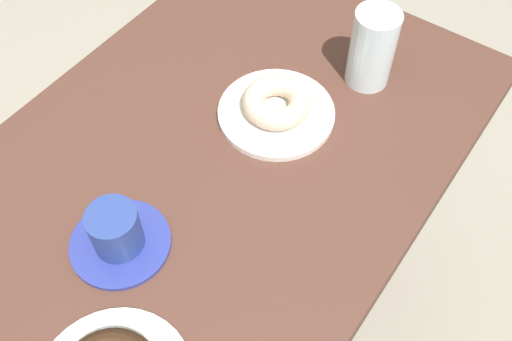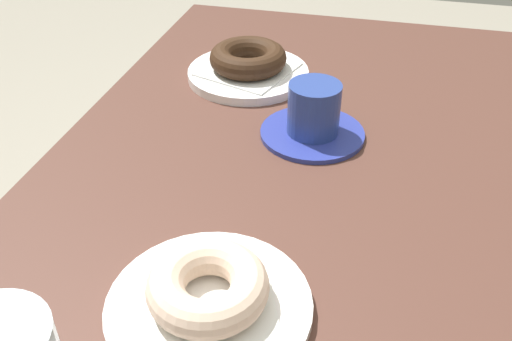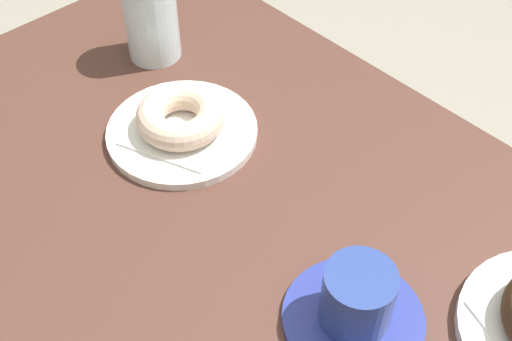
{
  "view_description": "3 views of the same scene",
  "coord_description": "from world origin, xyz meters",
  "px_view_note": "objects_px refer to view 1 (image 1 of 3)",
  "views": [
    {
      "loc": [
        0.32,
        0.37,
        1.47
      ],
      "look_at": [
        -0.07,
        0.09,
        0.79
      ],
      "focal_mm": 41.42,
      "sensor_mm": 36.0,
      "label": 1
    },
    {
      "loc": [
        -0.54,
        -0.09,
        1.15
      ],
      "look_at": [
        -0.02,
        0.04,
        0.77
      ],
      "focal_mm": 39.26,
      "sensor_mm": 36.0,
      "label": 2
    },
    {
      "loc": [
        0.29,
        -0.31,
        1.32
      ],
      "look_at": [
        -0.08,
        0.04,
        0.77
      ],
      "focal_mm": 46.03,
      "sensor_mm": 36.0,
      "label": 3
    }
  ],
  "objects_px": {
    "coffee_cup": "(117,233)",
    "plate_sugar_ring": "(276,113)",
    "donut_sugar_ring": "(277,102)",
    "water_glass": "(372,48)"
  },
  "relations": [
    {
      "from": "donut_sugar_ring",
      "to": "coffee_cup",
      "type": "bearing_deg",
      "value": -7.52
    },
    {
      "from": "plate_sugar_ring",
      "to": "donut_sugar_ring",
      "type": "distance_m",
      "value": 0.03
    },
    {
      "from": "water_glass",
      "to": "coffee_cup",
      "type": "relative_size",
      "value": 0.97
    },
    {
      "from": "donut_sugar_ring",
      "to": "coffee_cup",
      "type": "xyz_separation_m",
      "value": [
        0.32,
        -0.04,
        0.0
      ]
    },
    {
      "from": "plate_sugar_ring",
      "to": "coffee_cup",
      "type": "xyz_separation_m",
      "value": [
        0.32,
        -0.04,
        0.03
      ]
    },
    {
      "from": "coffee_cup",
      "to": "plate_sugar_ring",
      "type": "bearing_deg",
      "value": 172.48
    },
    {
      "from": "donut_sugar_ring",
      "to": "water_glass",
      "type": "height_order",
      "value": "water_glass"
    },
    {
      "from": "plate_sugar_ring",
      "to": "water_glass",
      "type": "height_order",
      "value": "water_glass"
    },
    {
      "from": "donut_sugar_ring",
      "to": "plate_sugar_ring",
      "type": "bearing_deg",
      "value": 0.0
    },
    {
      "from": "plate_sugar_ring",
      "to": "coffee_cup",
      "type": "relative_size",
      "value": 1.35
    }
  ]
}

